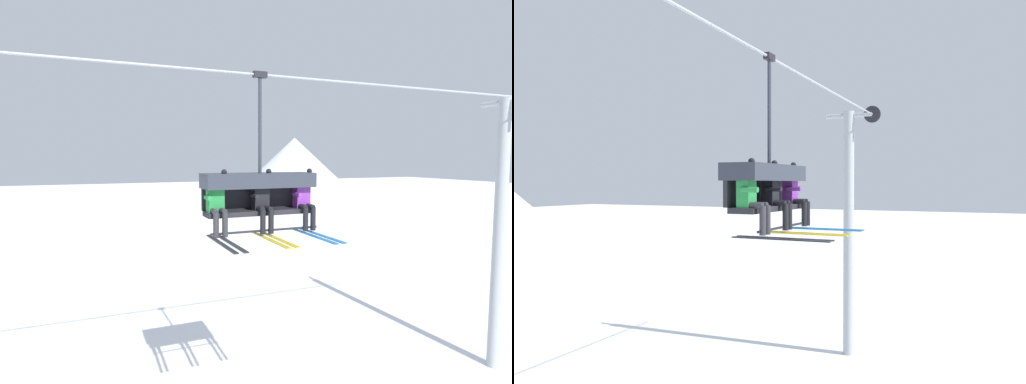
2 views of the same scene
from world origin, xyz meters
TOP-DOWN VIEW (x-y plane):
  - mountain_peak_central at (26.98, 47.33)m, footprint 20.82×20.82m
  - lift_tower_far at (9.07, -0.02)m, footprint 0.36×1.88m
  - lift_cable at (0.29, -0.80)m, footprint 19.57×0.05m
  - chairlift_chair at (0.78, -0.73)m, footprint 2.34×0.74m
  - skier_green at (-0.18, -0.94)m, footprint 0.48×1.70m
  - skier_black at (0.78, -0.94)m, footprint 0.48×1.70m
  - skier_purple at (1.74, -0.94)m, footprint 0.48×1.70m

SIDE VIEW (x-z plane):
  - lift_tower_far at x=9.07m, z-range 0.17..8.63m
  - mountain_peak_central at x=26.98m, z-range 0.00..9.70m
  - skier_green at x=-0.18m, z-range 4.98..6.32m
  - skier_black at x=0.78m, z-range 4.98..6.32m
  - skier_purple at x=1.74m, z-range 4.98..6.32m
  - chairlift_chair at x=0.78m, z-range 4.35..7.53m
  - lift_cable at x=0.29m, z-range 8.16..8.21m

